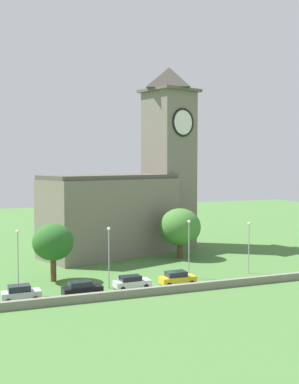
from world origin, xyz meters
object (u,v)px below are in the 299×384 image
object	(u,v)px
streetlamp_west_mid	(109,248)
church	(134,191)
car_silver	(21,293)
streetlamp_central	(189,240)
car_white	(132,282)
streetlamp_west_end	(18,252)
streetlamp_east_mid	(249,239)
car_yellow	(177,278)
tree_churchyard	(53,242)
tree_by_tower	(180,227)
car_black	(82,289)

from	to	relation	value
streetlamp_west_mid	church	bearing A→B (deg)	63.75
car_silver	streetlamp_central	size ratio (longest dim) A/B	0.55
church	car_silver	world-z (taller)	church
car_white	streetlamp_west_end	xyz separation A→B (m)	(-13.35, 2.30, 4.26)
car_silver	streetlamp_central	world-z (taller)	streetlamp_central
streetlamp_east_mid	car_yellow	bearing A→B (deg)	-168.69
streetlamp_central	streetlamp_east_mid	distance (m)	9.13
car_yellow	tree_churchyard	size ratio (longest dim) A/B	0.60
tree_churchyard	tree_by_tower	size ratio (longest dim) A/B	0.94
car_white	tree_by_tower	size ratio (longest dim) A/B	0.56
streetlamp_west_end	streetlamp_central	size ratio (longest dim) A/B	0.98
car_black	streetlamp_west_mid	bearing A→B (deg)	30.48
tree_churchyard	car_yellow	bearing A→B (deg)	-28.67
streetlamp_central	car_white	bearing A→B (deg)	-165.43
car_white	streetlamp_east_mid	distance (m)	18.60
church	car_silver	bearing A→B (deg)	-131.88
car_silver	streetlamp_west_mid	bearing A→B (deg)	10.05
car_yellow	streetlamp_west_end	distance (m)	19.95
streetlamp_west_mid	streetlamp_central	world-z (taller)	streetlamp_central
car_white	tree_by_tower	distance (m)	20.92
streetlamp_west_mid	tree_churchyard	world-z (taller)	streetlamp_west_mid
church	tree_churchyard	xyz separation A→B (m)	(-16.97, -16.53, -5.40)
church	car_black	distance (m)	30.81
church	streetlamp_east_mid	bearing A→B (deg)	-66.71
car_black	car_white	size ratio (longest dim) A/B	1.03
car_silver	streetlamp_east_mid	world-z (taller)	streetlamp_east_mid
church	tree_by_tower	bearing A→B (deg)	-59.66
car_black	streetlamp_central	bearing A→B (deg)	12.75
car_yellow	tree_churchyard	world-z (taller)	tree_churchyard
car_silver	tree_by_tower	xyz separation A→B (m)	(27.07, 16.05, 4.15)
streetlamp_west_end	tree_churchyard	size ratio (longest dim) A/B	1.01
car_silver	car_black	bearing A→B (deg)	-3.49
car_silver	streetlamp_west_mid	size ratio (longest dim) A/B	0.56
car_silver	tree_churchyard	size ratio (longest dim) A/B	0.57
car_black	streetlamp_west_mid	world-z (taller)	streetlamp_west_mid
car_white	tree_churchyard	xyz separation A→B (m)	(-8.35, 7.31, 4.32)
car_white	streetlamp_central	bearing A→B (deg)	14.57
church	streetlamp_west_mid	bearing A→B (deg)	-116.25
tree_churchyard	streetlamp_west_end	bearing A→B (deg)	-134.93
car_white	tree_by_tower	bearing A→B (deg)	48.30
car_black	streetlamp_west_end	xyz separation A→B (m)	(-6.80, 3.48, 4.18)
car_black	tree_churchyard	world-z (taller)	tree_churchyard
streetlamp_west_end	car_yellow	bearing A→B (deg)	-8.26
car_yellow	streetlamp_central	xyz separation A→B (m)	(3.00, 2.83, 4.28)
streetlamp_west_mid	streetlamp_east_mid	xyz separation A→B (m)	(20.62, 0.75, -0.23)
streetlamp_west_mid	streetlamp_central	distance (m)	11.57
car_white	streetlamp_central	xyz separation A→B (m)	(8.95, 2.33, 4.36)
car_black	streetlamp_central	xyz separation A→B (m)	(15.50, 3.51, 4.28)
car_black	streetlamp_west_end	world-z (taller)	streetlamp_west_end
car_black	tree_by_tower	world-z (taller)	tree_by_tower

